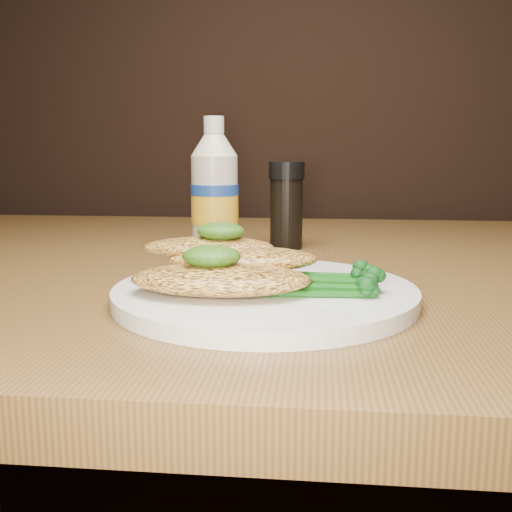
# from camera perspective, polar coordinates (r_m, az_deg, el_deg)

# --- Properties ---
(plate) EXTENTS (0.26, 0.26, 0.01)m
(plate) POSITION_cam_1_polar(r_m,az_deg,el_deg) (0.52, 0.85, -3.57)
(plate) COLOR white
(plate) RESTS_ON dining_table
(chicken_front) EXTENTS (0.15, 0.08, 0.02)m
(chicken_front) POSITION_cam_1_polar(r_m,az_deg,el_deg) (0.49, -3.32, -2.20)
(chicken_front) COLOR #F3BA4D
(chicken_front) RESTS_ON plate
(chicken_mid) EXTENTS (0.14, 0.08, 0.02)m
(chicken_mid) POSITION_cam_1_polar(r_m,az_deg,el_deg) (0.54, -1.24, -0.26)
(chicken_mid) COLOR #F3BA4D
(chicken_mid) RESTS_ON plate
(chicken_back) EXTENTS (0.12, 0.07, 0.02)m
(chicken_back) POSITION_cam_1_polar(r_m,az_deg,el_deg) (0.56, -4.46, 0.82)
(chicken_back) COLOR #F3BA4D
(chicken_back) RESTS_ON plate
(pesto_front) EXTENTS (0.05, 0.05, 0.02)m
(pesto_front) POSITION_cam_1_polar(r_m,az_deg,el_deg) (0.50, -4.19, -0.02)
(pesto_front) COLOR black
(pesto_front) RESTS_ON chicken_front
(pesto_back) EXTENTS (0.05, 0.05, 0.02)m
(pesto_back) POSITION_cam_1_polar(r_m,az_deg,el_deg) (0.56, -3.32, 2.32)
(pesto_back) COLOR black
(pesto_back) RESTS_ON chicken_back
(broccolini_bundle) EXTENTS (0.14, 0.11, 0.02)m
(broccolini_bundle) POSITION_cam_1_polar(r_m,az_deg,el_deg) (0.51, 5.49, -2.04)
(broccolini_bundle) COLOR #135813
(broccolini_bundle) RESTS_ON plate
(mayo_bottle) EXTENTS (0.07, 0.07, 0.17)m
(mayo_bottle) POSITION_cam_1_polar(r_m,az_deg,el_deg) (0.75, -3.89, 6.62)
(mayo_bottle) COLOR beige
(mayo_bottle) RESTS_ON dining_table
(pepper_grinder) EXTENTS (0.05, 0.05, 0.11)m
(pepper_grinder) POSITION_cam_1_polar(r_m,az_deg,el_deg) (0.78, 2.86, 4.74)
(pepper_grinder) COLOR black
(pepper_grinder) RESTS_ON dining_table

